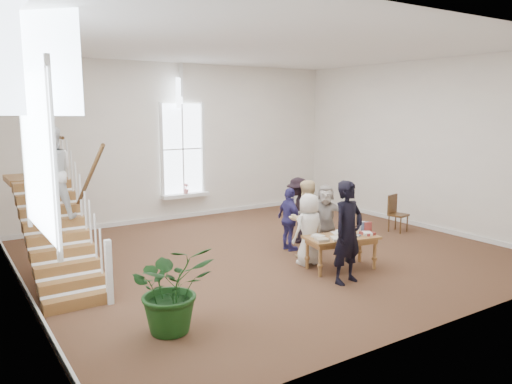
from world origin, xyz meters
TOP-DOWN VIEW (x-y plane):
  - ground at (0.00, 0.00)m, footprint 10.00×10.00m
  - room_shell at (-0.00, 4.39)m, footprint 10.49×10.00m
  - staircase at (-4.34, 0.75)m, footprint 1.10×4.10m
  - library_table at (0.62, -1.68)m, footprint 1.57×0.99m
  - police_officer at (0.17, -2.32)m, footprint 0.75×0.54m
  - elderly_woman at (0.27, -1.07)m, footprint 0.74×0.49m
  - person_yellow at (0.57, -0.57)m, footprint 0.83×0.65m
  - woman_cluster_a at (0.56, -0.01)m, footprint 0.40×0.87m
  - woman_cluster_b at (1.16, 0.44)m, footprint 0.91×1.17m
  - woman_cluster_c at (1.46, -0.21)m, footprint 1.31×1.23m
  - floor_plant at (-3.40, -2.48)m, footprint 1.35×1.21m
  - side_chair at (3.98, -0.12)m, footprint 0.50×0.50m

SIDE VIEW (x-z plane):
  - ground at x=0.00m, z-range 0.00..0.00m
  - room_shell at x=0.00m, z-range -4.60..5.40m
  - side_chair at x=3.98m, z-range 0.06..1.03m
  - library_table at x=0.62m, z-range 0.23..0.98m
  - floor_plant at x=-3.40m, z-range 0.00..1.33m
  - woman_cluster_a at x=0.56m, z-range 0.00..1.45m
  - woman_cluster_c at x=1.46m, z-range 0.00..1.47m
  - elderly_woman at x=0.27m, z-range 0.00..1.50m
  - woman_cluster_b at x=1.16m, z-range 0.00..1.59m
  - person_yellow at x=0.57m, z-range 0.00..1.69m
  - police_officer at x=0.17m, z-range 0.00..1.92m
  - staircase at x=-4.34m, z-range 0.16..3.08m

